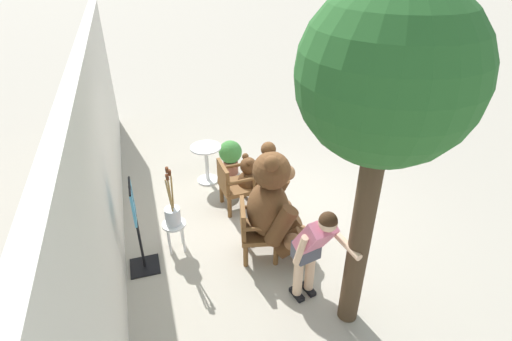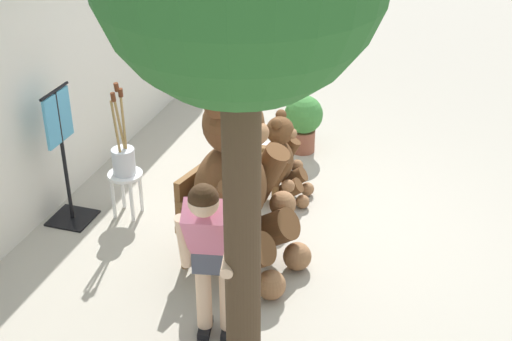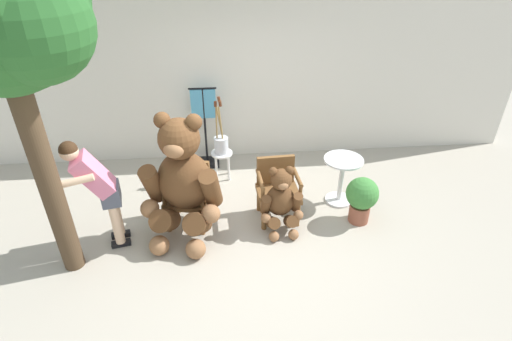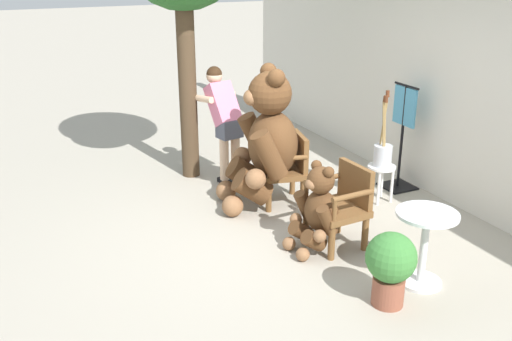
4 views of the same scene
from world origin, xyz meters
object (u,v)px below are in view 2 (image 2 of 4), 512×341
(round_side_table, at_px, (259,115))
(potted_plant, at_px, (303,119))
(white_stool, at_px, (126,183))
(person_visitor, at_px, (211,245))
(teddy_bear_large, at_px, (240,185))
(teddy_bear_small, at_px, (282,158))
(brush_bucket, at_px, (123,157))
(clothing_display_stand, at_px, (63,154))
(wooden_chair_left, at_px, (212,215))
(wooden_chair_right, at_px, (254,155))

(round_side_table, relative_size, potted_plant, 1.06)
(white_stool, relative_size, round_side_table, 0.64)
(person_visitor, relative_size, potted_plant, 2.22)
(potted_plant, bearing_deg, teddy_bear_large, -179.00)
(teddy_bear_small, height_order, brush_bucket, brush_bucket)
(clothing_display_stand, bearing_deg, teddy_bear_large, -97.38)
(person_visitor, relative_size, brush_bucket, 1.62)
(wooden_chair_left, distance_m, round_side_table, 2.19)
(wooden_chair_left, distance_m, teddy_bear_large, 0.46)
(brush_bucket, bearing_deg, wooden_chair_left, -113.10)
(white_stool, xyz_separation_m, clothing_display_stand, (-0.26, 0.48, 0.36))
(wooden_chair_left, distance_m, potted_plant, 2.33)
(wooden_chair_left, distance_m, teddy_bear_small, 1.25)
(brush_bucket, bearing_deg, round_side_table, -25.26)
(potted_plant, bearing_deg, white_stool, 145.11)
(teddy_bear_large, distance_m, person_visitor, 0.99)
(wooden_chair_right, bearing_deg, person_visitor, -169.95)
(round_side_table, height_order, clothing_display_stand, clothing_display_stand)
(white_stool, height_order, round_side_table, round_side_table)
(teddy_bear_small, relative_size, clothing_display_stand, 0.69)
(potted_plant, bearing_deg, teddy_bear_small, -176.75)
(teddy_bear_large, height_order, teddy_bear_small, teddy_bear_large)
(brush_bucket, relative_size, clothing_display_stand, 0.69)
(brush_bucket, bearing_deg, white_stool, 27.71)
(teddy_bear_large, relative_size, clothing_display_stand, 1.24)
(teddy_bear_large, bearing_deg, brush_bucket, 69.88)
(white_stool, distance_m, round_side_table, 1.90)
(wooden_chair_right, bearing_deg, brush_bucket, 124.96)
(wooden_chair_right, height_order, person_visitor, person_visitor)
(teddy_bear_large, distance_m, teddy_bear_small, 1.30)
(white_stool, relative_size, clothing_display_stand, 0.34)
(wooden_chair_right, xyz_separation_m, brush_bucket, (-0.75, 1.07, 0.18))
(round_side_table, bearing_deg, white_stool, 154.69)
(white_stool, bearing_deg, person_visitor, -135.25)
(wooden_chair_right, bearing_deg, wooden_chair_left, -179.93)
(white_stool, distance_m, brush_bucket, 0.29)
(brush_bucket, bearing_deg, potted_plant, -34.85)
(white_stool, height_order, potted_plant, potted_plant)
(clothing_display_stand, bearing_deg, round_side_table, -33.28)
(wooden_chair_right, xyz_separation_m, round_side_table, (0.97, 0.26, -0.01))
(wooden_chair_right, height_order, white_stool, wooden_chair_right)
(brush_bucket, bearing_deg, clothing_display_stand, 117.73)
(person_visitor, xyz_separation_m, potted_plant, (3.34, 0.16, -0.51))
(person_visitor, relative_size, round_side_table, 2.10)
(teddy_bear_large, bearing_deg, wooden_chair_left, 82.76)
(wooden_chair_left, distance_m, wooden_chair_right, 1.20)
(clothing_display_stand, bearing_deg, brush_bucket, -62.27)
(teddy_bear_large, distance_m, brush_bucket, 1.44)
(person_visitor, distance_m, potted_plant, 3.38)
(round_side_table, xyz_separation_m, clothing_display_stand, (-1.97, 1.30, 0.27))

